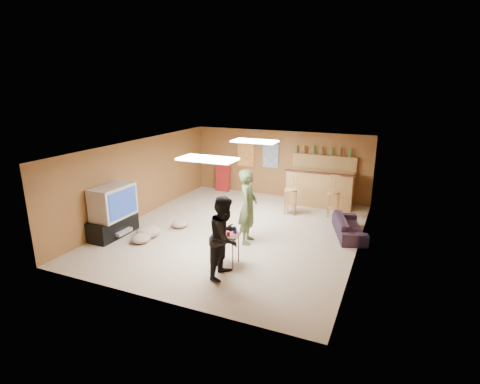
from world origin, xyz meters
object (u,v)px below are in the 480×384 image
at_px(tv_body, 113,202).
at_px(person_black, 225,237).
at_px(bar_counter, 320,189).
at_px(sofa, 349,227).
at_px(person_olive, 248,207).
at_px(tray_table, 227,249).

relative_size(tv_body, person_black, 0.67).
xyz_separation_m(tv_body, person_black, (3.38, -0.71, -0.08)).
height_order(bar_counter, sofa, bar_counter).
distance_m(bar_counter, person_black, 5.23).
bearing_deg(person_olive, tray_table, 171.18).
xyz_separation_m(bar_counter, person_black, (-0.77, -5.16, 0.27)).
relative_size(tv_body, sofa, 0.69).
bearing_deg(tv_body, person_black, -11.93).
distance_m(sofa, tray_table, 3.39).
distance_m(tv_body, person_olive, 3.32).
distance_m(bar_counter, person_olive, 3.63).
distance_m(tv_body, tray_table, 3.25).
bearing_deg(person_black, tray_table, 21.98).
height_order(person_black, tray_table, person_black).
relative_size(bar_counter, tray_table, 2.96).
distance_m(tv_body, person_black, 3.45).
bearing_deg(person_black, sofa, -32.22).
xyz_separation_m(person_black, tray_table, (-0.19, 0.47, -0.48)).
distance_m(person_olive, person_black, 1.70).
xyz_separation_m(bar_counter, person_olive, (-0.98, -3.48, 0.35)).
bearing_deg(bar_counter, sofa, -60.09).
bearing_deg(person_olive, bar_counter, -25.69).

